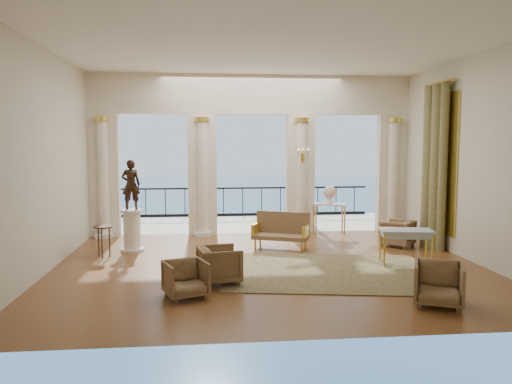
{
  "coord_description": "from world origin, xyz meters",
  "views": [
    {
      "loc": [
        -1.3,
        -10.27,
        2.6
      ],
      "look_at": [
        -0.21,
        0.6,
        1.53
      ],
      "focal_mm": 35.0,
      "sensor_mm": 36.0,
      "label": 1
    }
  ],
  "objects": [
    {
      "name": "floor",
      "position": [
        0.0,
        0.0,
        0.0
      ],
      "size": [
        9.0,
        9.0,
        0.0
      ],
      "primitive_type": "plane",
      "color": "#4C2D12",
      "rests_on": "ground"
    },
    {
      "name": "rug",
      "position": [
        1.15,
        -0.59,
        0.01
      ],
      "size": [
        4.47,
        3.74,
        0.02
      ],
      "primitive_type": "cube",
      "rotation": [
        0.0,
        0.0,
        -0.16
      ],
      "color": "#2D3018",
      "rests_on": "ground"
    },
    {
      "name": "window_frame",
      "position": [
        4.47,
        1.5,
        2.1
      ],
      "size": [
        0.04,
        1.6,
        3.4
      ],
      "primitive_type": "cube",
      "color": "gold",
      "rests_on": "room_walls"
    },
    {
      "name": "wall_sconce",
      "position": [
        1.4,
        3.51,
        2.23
      ],
      "size": [
        0.3,
        0.11,
        0.33
      ],
      "color": "gold",
      "rests_on": "arcade"
    },
    {
      "name": "headland",
      "position": [
        -30.0,
        70.0,
        -3.0
      ],
      "size": [
        22.0,
        18.0,
        6.0
      ],
      "primitive_type": "cube",
      "color": "black",
      "rests_on": "sea"
    },
    {
      "name": "pedestal",
      "position": [
        -3.08,
        1.8,
        0.49
      ],
      "size": [
        0.55,
        0.55,
        1.02
      ],
      "color": "silver",
      "rests_on": "ground"
    },
    {
      "name": "urn",
      "position": [
        2.2,
        3.55,
        1.18
      ],
      "size": [
        0.38,
        0.38,
        0.51
      ],
      "color": "white",
      "rests_on": "console_table"
    },
    {
      "name": "armchair_c",
      "position": [
        3.5,
        1.73,
        0.37
      ],
      "size": [
        0.98,
        0.98,
        0.74
      ],
      "primitive_type": "imported",
      "rotation": [
        0.0,
        0.0,
        -2.31
      ],
      "color": "#47351D",
      "rests_on": "ground"
    },
    {
      "name": "terrace",
      "position": [
        0.0,
        5.8,
        -0.05
      ],
      "size": [
        10.0,
        3.6,
        0.1
      ],
      "primitive_type": "cube",
      "color": "beige",
      "rests_on": "ground"
    },
    {
      "name": "armchair_d",
      "position": [
        -1.06,
        -1.14,
        0.38
      ],
      "size": [
        0.82,
        0.86,
        0.76
      ],
      "primitive_type": "imported",
      "rotation": [
        0.0,
        0.0,
        1.77
      ],
      "color": "#47351D",
      "rests_on": "ground"
    },
    {
      "name": "game_table",
      "position": [
        2.97,
        -0.08,
        0.67
      ],
      "size": [
        1.18,
        0.78,
        0.75
      ],
      "rotation": [
        0.0,
        0.0,
        -0.18
      ],
      "color": "#8FA4B5",
      "rests_on": "ground"
    },
    {
      "name": "side_table",
      "position": [
        -3.65,
        1.21,
        0.62
      ],
      "size": [
        0.44,
        0.44,
        0.72
      ],
      "color": "black",
      "rests_on": "ground"
    },
    {
      "name": "statue",
      "position": [
        -3.08,
        1.8,
        1.61
      ],
      "size": [
        0.44,
        0.29,
        1.19
      ],
      "primitive_type": "imported",
      "rotation": [
        0.0,
        0.0,
        3.14
      ],
      "color": "black",
      "rests_on": "pedestal"
    },
    {
      "name": "sea",
      "position": [
        0.0,
        60.0,
        -6.0
      ],
      "size": [
        160.0,
        160.0,
        0.0
      ],
      "primitive_type": "plane",
      "color": "#235885",
      "rests_on": "ground"
    },
    {
      "name": "armchair_b",
      "position": [
        2.4,
        -2.8,
        0.39
      ],
      "size": [
        0.97,
        0.95,
        0.77
      ],
      "primitive_type": "imported",
      "rotation": [
        0.0,
        0.0,
        -0.42
      ],
      "color": "#47351D",
      "rests_on": "ground"
    },
    {
      "name": "curtain",
      "position": [
        4.28,
        1.5,
        2.02
      ],
      "size": [
        0.33,
        1.4,
        4.09
      ],
      "color": "brown",
      "rests_on": "ground"
    },
    {
      "name": "armchair_a",
      "position": [
        -1.66,
        -1.95,
        0.34
      ],
      "size": [
        0.84,
        0.82,
        0.69
      ],
      "primitive_type": "imported",
      "rotation": [
        0.0,
        0.0,
        0.35
      ],
      "color": "#47351D",
      "rests_on": "ground"
    },
    {
      "name": "room_walls",
      "position": [
        0.0,
        -1.12,
        2.88
      ],
      "size": [
        9.0,
        9.0,
        9.0
      ],
      "color": "beige",
      "rests_on": "ground"
    },
    {
      "name": "settee",
      "position": [
        0.54,
        1.77,
        0.44
      ],
      "size": [
        1.47,
        1.05,
        0.9
      ],
      "rotation": [
        0.0,
        0.0,
        -0.39
      ],
      "color": "#47351D",
      "rests_on": "ground"
    },
    {
      "name": "arcade",
      "position": [
        -0.0,
        3.82,
        2.58
      ],
      "size": [
        9.0,
        0.56,
        4.5
      ],
      "color": "beige",
      "rests_on": "ground"
    },
    {
      "name": "console_table",
      "position": [
        2.2,
        3.55,
        0.74
      ],
      "size": [
        1.0,
        0.71,
        0.89
      ],
      "rotation": [
        0.0,
        0.0,
        -0.42
      ],
      "color": "silver",
      "rests_on": "ground"
    },
    {
      "name": "palm_tree",
      "position": [
        2.0,
        6.6,
        4.09
      ],
      "size": [
        2.0,
        2.0,
        4.5
      ],
      "color": "#4C3823",
      "rests_on": "terrace"
    },
    {
      "name": "balustrade",
      "position": [
        0.0,
        7.4,
        0.41
      ],
      "size": [
        9.0,
        0.06,
        1.03
      ],
      "color": "black",
      "rests_on": "terrace"
    }
  ]
}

